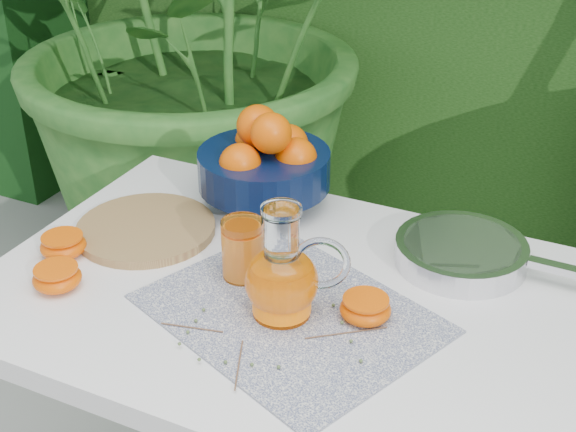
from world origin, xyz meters
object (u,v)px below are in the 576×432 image
at_px(cutting_board, 146,229).
at_px(fruit_bowl, 266,161).
at_px(saute_pan, 463,252).
at_px(juice_pitcher, 283,278).
at_px(white_table, 283,327).

xyz_separation_m(cutting_board, fruit_bowl, (0.15, 0.20, 0.09)).
distance_m(cutting_board, saute_pan, 0.59).
distance_m(cutting_board, juice_pitcher, 0.37).
height_order(white_table, cutting_board, cutting_board).
bearing_deg(juice_pitcher, fruit_bowl, 121.23).
bearing_deg(saute_pan, juice_pitcher, -128.42).
bearing_deg(white_table, saute_pan, 39.59).
height_order(cutting_board, juice_pitcher, juice_pitcher).
height_order(white_table, saute_pan, saute_pan).
bearing_deg(juice_pitcher, white_table, 116.50).
xyz_separation_m(cutting_board, juice_pitcher, (0.35, -0.12, 0.06)).
xyz_separation_m(white_table, saute_pan, (0.25, 0.21, 0.11)).
xyz_separation_m(fruit_bowl, juice_pitcher, (0.20, -0.32, -0.02)).
relative_size(white_table, cutting_board, 3.82).
bearing_deg(cutting_board, fruit_bowl, 53.31).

